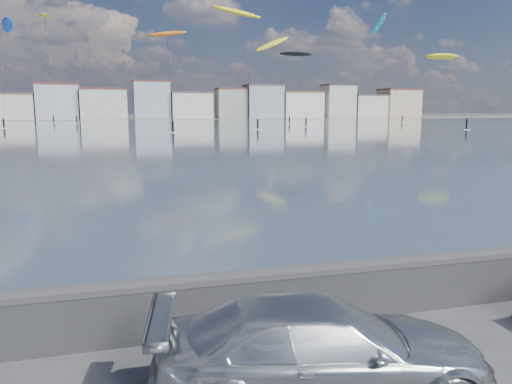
% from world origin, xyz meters
% --- Properties ---
extents(bay_water, '(500.00, 177.00, 0.00)m').
position_xyz_m(bay_water, '(0.00, 91.50, 0.01)').
color(bay_water, '#374557').
rests_on(bay_water, ground).
extents(far_shore_strip, '(500.00, 60.00, 0.00)m').
position_xyz_m(far_shore_strip, '(0.00, 200.00, 0.01)').
color(far_shore_strip, '#4C473D').
rests_on(far_shore_strip, ground).
extents(seawall, '(400.00, 0.36, 1.08)m').
position_xyz_m(seawall, '(0.00, 2.70, 0.58)').
color(seawall, '#28282B').
rests_on(seawall, ground).
extents(far_buildings, '(240.79, 13.26, 14.60)m').
position_xyz_m(far_buildings, '(1.31, 186.00, 6.03)').
color(far_buildings, beige).
rests_on(far_buildings, ground).
extents(car_silver, '(4.75, 2.54, 1.31)m').
position_xyz_m(car_silver, '(0.93, 0.43, 0.66)').
color(car_silver, '#B8BCC0').
rests_on(car_silver, ground).
extents(kitesurfer_0, '(7.67, 12.44, 16.92)m').
position_xyz_m(kitesurfer_0, '(38.17, 104.90, 15.75)').
color(kitesurfer_0, black).
rests_on(kitesurfer_0, ground).
extents(kitesurfer_4, '(6.03, 16.08, 31.05)m').
position_xyz_m(kitesurfer_4, '(-20.02, 151.68, 29.27)').
color(kitesurfer_4, yellow).
rests_on(kitesurfer_4, ground).
extents(kitesurfer_5, '(9.96, 10.05, 23.00)m').
position_xyz_m(kitesurfer_5, '(37.64, 121.39, 20.03)').
color(kitesurfer_5, yellow).
rests_on(kitesurfer_5, ground).
extents(kitesurfer_6, '(8.04, 19.08, 18.27)m').
position_xyz_m(kitesurfer_6, '(7.88, 91.03, 17.15)').
color(kitesurfer_6, orange).
rests_on(kitesurfer_6, ground).
extents(kitesurfer_7, '(5.96, 15.13, 32.00)m').
position_xyz_m(kitesurfer_7, '(74.92, 134.27, 28.44)').
color(kitesurfer_7, '#19BFBF').
rests_on(kitesurfer_7, ground).
extents(kitesurfer_9, '(10.93, 18.89, 25.53)m').
position_xyz_m(kitesurfer_9, '(23.16, 99.65, 23.36)').
color(kitesurfer_9, yellow).
rests_on(kitesurfer_9, ground).
extents(kitesurfer_13, '(8.82, 8.48, 14.34)m').
position_xyz_m(kitesurfer_13, '(58.29, 78.99, 13.31)').
color(kitesurfer_13, yellow).
rests_on(kitesurfer_13, ground).
extents(kitesurfer_15, '(4.31, 17.01, 23.15)m').
position_xyz_m(kitesurfer_15, '(-23.33, 114.94, 21.02)').
color(kitesurfer_15, blue).
rests_on(kitesurfer_15, ground).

